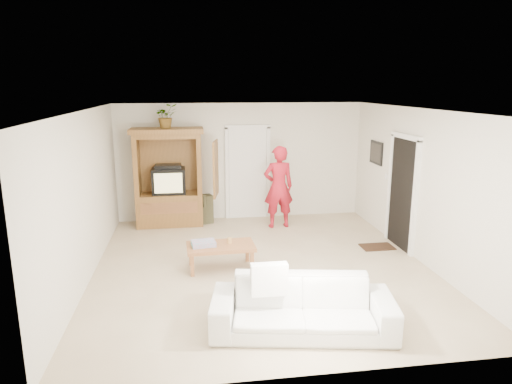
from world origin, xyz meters
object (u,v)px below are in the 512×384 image
sofa (302,307)px  man (278,187)px  armoire (170,184)px  coffee_table (221,248)px

sofa → man: bearing=92.8°
sofa → armoire: bearing=120.0°
armoire → sofa: (1.74, -4.77, -0.58)m
sofa → coffee_table: size_ratio=1.97×
armoire → coffee_table: (0.89, -2.64, -0.55)m
man → coffee_table: 2.59m
sofa → coffee_table: 2.29m
armoire → sofa: size_ratio=0.94×
man → coffee_table: bearing=53.3°
sofa → coffee_table: sofa is taller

